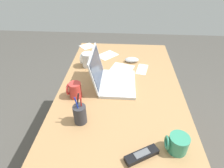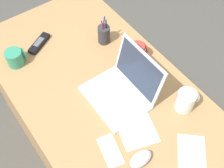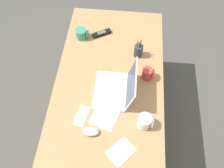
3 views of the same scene
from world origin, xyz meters
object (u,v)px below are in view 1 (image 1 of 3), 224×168
(coffee_mug_white, at_px, (177,144))
(cordless_phone, at_px, (142,155))
(laptop, at_px, (111,78))
(coffee_mug_tall, at_px, (75,90))
(pen_holder, at_px, (80,114))
(coffee_mug_spare, at_px, (87,60))
(computer_mouse, at_px, (132,60))

(coffee_mug_white, bearing_deg, cordless_phone, 106.68)
(laptop, xyz_separation_m, cordless_phone, (-0.54, -0.17, -0.04))
(coffee_mug_white, height_order, coffee_mug_tall, coffee_mug_tall)
(coffee_mug_tall, xyz_separation_m, cordless_phone, (-0.40, -0.39, -0.04))
(cordless_phone, distance_m, pen_holder, 0.37)
(coffee_mug_white, height_order, coffee_mug_spare, coffee_mug_spare)
(laptop, xyz_separation_m, coffee_mug_white, (-0.49, -0.33, -0.00))
(coffee_mug_tall, height_order, coffee_mug_spare, coffee_mug_spare)
(pen_holder, bearing_deg, computer_mouse, -22.77)
(computer_mouse, height_order, coffee_mug_tall, coffee_mug_tall)
(computer_mouse, bearing_deg, coffee_mug_white, -168.51)
(computer_mouse, height_order, coffee_mug_white, coffee_mug_white)
(computer_mouse, xyz_separation_m, coffee_mug_spare, (-0.09, 0.34, 0.04))
(coffee_mug_spare, bearing_deg, coffee_mug_tall, 177.90)
(laptop, relative_size, cordless_phone, 1.96)
(pen_holder, bearing_deg, coffee_mug_white, -106.90)
(coffee_mug_tall, xyz_separation_m, coffee_mug_spare, (0.38, -0.01, 0.01))
(laptop, height_order, coffee_mug_white, laptop)
(coffee_mug_tall, bearing_deg, pen_holder, -159.80)
(pen_holder, bearing_deg, coffee_mug_spare, 6.08)
(coffee_mug_tall, distance_m, coffee_mug_spare, 0.38)
(coffee_mug_tall, bearing_deg, coffee_mug_spare, -2.10)
(laptop, height_order, coffee_mug_spare, laptop)
(laptop, xyz_separation_m, coffee_mug_spare, (0.23, 0.20, 0.01))
(cordless_phone, height_order, pen_holder, pen_holder)
(coffee_mug_spare, relative_size, pen_holder, 0.63)
(coffee_mug_white, bearing_deg, coffee_mug_spare, 36.30)
(cordless_phone, xyz_separation_m, pen_holder, (0.19, 0.31, 0.04))
(coffee_mug_white, relative_size, cordless_phone, 0.63)
(coffee_mug_spare, bearing_deg, coffee_mug_white, -143.70)
(computer_mouse, bearing_deg, coffee_mug_tall, 140.86)
(coffee_mug_spare, bearing_deg, computer_mouse, -75.51)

